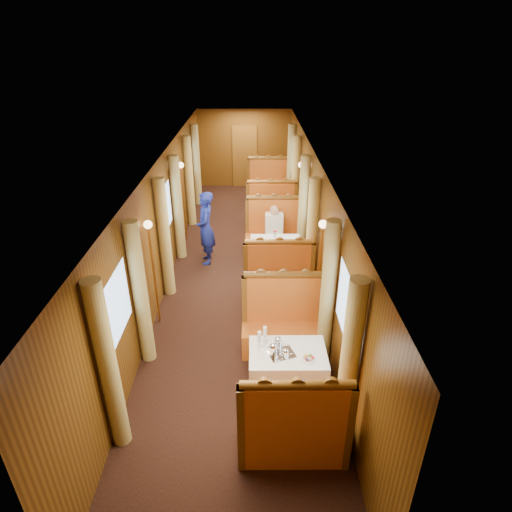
{
  "coord_description": "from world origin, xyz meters",
  "views": [
    {
      "loc": [
        0.29,
        -8.04,
        4.57
      ],
      "look_at": [
        0.33,
        -1.25,
        1.05
      ],
      "focal_mm": 30.0,
      "sensor_mm": 36.0,
      "label": 1
    }
  ],
  "objects_px": {
    "banquette_mid_aft": "(273,235)",
    "teapot_right": "(286,355)",
    "fruit_plate": "(309,358)",
    "rose_vase_mid": "(275,234)",
    "table_mid": "(275,257)",
    "banquette_far_aft": "(269,187)",
    "teapot_back": "(278,344)",
    "steward": "(206,228)",
    "table_far": "(270,200)",
    "banquette_near_fwd": "(293,430)",
    "rose_vase_far": "(270,182)",
    "banquette_mid_fwd": "(278,279)",
    "tea_tray": "(281,354)",
    "teapot_left": "(273,351)",
    "table_near": "(287,373)",
    "banquette_far_fwd": "(271,212)",
    "banquette_near_aft": "(283,326)",
    "passenger": "(274,226)"
  },
  "relations": [
    {
      "from": "passenger",
      "to": "banquette_far_fwd",
      "type": "bearing_deg",
      "value": 90.0
    },
    {
      "from": "tea_tray",
      "to": "teapot_left",
      "type": "distance_m",
      "value": 0.13
    },
    {
      "from": "banquette_near_aft",
      "to": "steward",
      "type": "xyz_separation_m",
      "value": [
        -1.51,
        3.0,
        0.4
      ]
    },
    {
      "from": "table_near",
      "to": "fruit_plate",
      "type": "bearing_deg",
      "value": -30.03
    },
    {
      "from": "banquette_mid_fwd",
      "to": "rose_vase_far",
      "type": "distance_m",
      "value": 4.51
    },
    {
      "from": "fruit_plate",
      "to": "rose_vase_mid",
      "type": "bearing_deg",
      "value": 94.45
    },
    {
      "from": "fruit_plate",
      "to": "rose_vase_far",
      "type": "xyz_separation_m",
      "value": [
        -0.27,
        7.12,
        0.16
      ]
    },
    {
      "from": "teapot_left",
      "to": "rose_vase_far",
      "type": "xyz_separation_m",
      "value": [
        0.2,
        7.03,
        0.1
      ]
    },
    {
      "from": "teapot_back",
      "to": "fruit_plate",
      "type": "bearing_deg",
      "value": -56.91
    },
    {
      "from": "banquette_far_fwd",
      "to": "fruit_plate",
      "type": "distance_m",
      "value": 6.15
    },
    {
      "from": "table_near",
      "to": "banquette_far_fwd",
      "type": "height_order",
      "value": "banquette_far_fwd"
    },
    {
      "from": "teapot_right",
      "to": "teapot_back",
      "type": "distance_m",
      "value": 0.24
    },
    {
      "from": "teapot_back",
      "to": "banquette_mid_aft",
      "type": "bearing_deg",
      "value": 63.34
    },
    {
      "from": "banquette_mid_fwd",
      "to": "teapot_right",
      "type": "relative_size",
      "value": 9.1
    },
    {
      "from": "tea_tray",
      "to": "steward",
      "type": "relative_size",
      "value": 0.21
    },
    {
      "from": "banquette_near_fwd",
      "to": "teapot_right",
      "type": "bearing_deg",
      "value": 92.77
    },
    {
      "from": "banquette_far_fwd",
      "to": "fruit_plate",
      "type": "height_order",
      "value": "banquette_far_fwd"
    },
    {
      "from": "banquette_near_fwd",
      "to": "teapot_right",
      "type": "height_order",
      "value": "banquette_near_fwd"
    },
    {
      "from": "banquette_near_aft",
      "to": "banquette_mid_fwd",
      "type": "bearing_deg",
      "value": 90.0
    },
    {
      "from": "tea_tray",
      "to": "teapot_right",
      "type": "relative_size",
      "value": 2.31
    },
    {
      "from": "table_near",
      "to": "table_mid",
      "type": "relative_size",
      "value": 1.0
    },
    {
      "from": "table_mid",
      "to": "fruit_plate",
      "type": "relative_size",
      "value": 5.17
    },
    {
      "from": "banquette_near_aft",
      "to": "steward",
      "type": "distance_m",
      "value": 3.38
    },
    {
      "from": "table_near",
      "to": "banquette_mid_fwd",
      "type": "relative_size",
      "value": 0.78
    },
    {
      "from": "banquette_mid_aft",
      "to": "rose_vase_far",
      "type": "distance_m",
      "value": 2.51
    },
    {
      "from": "banquette_mid_aft",
      "to": "teapot_back",
      "type": "xyz_separation_m",
      "value": [
        -0.13,
        -4.42,
        0.39
      ]
    },
    {
      "from": "table_near",
      "to": "banquette_mid_fwd",
      "type": "height_order",
      "value": "banquette_mid_fwd"
    },
    {
      "from": "banquette_far_fwd",
      "to": "banquette_far_aft",
      "type": "xyz_separation_m",
      "value": [
        0.0,
        2.03,
        0.0
      ]
    },
    {
      "from": "teapot_right",
      "to": "fruit_plate",
      "type": "relative_size",
      "value": 0.73
    },
    {
      "from": "steward",
      "to": "table_far",
      "type": "bearing_deg",
      "value": 146.98
    },
    {
      "from": "banquette_near_aft",
      "to": "rose_vase_mid",
      "type": "bearing_deg",
      "value": 90.47
    },
    {
      "from": "table_mid",
      "to": "banquette_far_aft",
      "type": "xyz_separation_m",
      "value": [
        0.0,
        4.51,
        0.05
      ]
    },
    {
      "from": "table_near",
      "to": "banquette_far_fwd",
      "type": "distance_m",
      "value": 5.99
    },
    {
      "from": "banquette_mid_aft",
      "to": "tea_tray",
      "type": "distance_m",
      "value": 4.58
    },
    {
      "from": "banquette_near_aft",
      "to": "banquette_far_fwd",
      "type": "height_order",
      "value": "same"
    },
    {
      "from": "banquette_near_aft",
      "to": "banquette_mid_fwd",
      "type": "height_order",
      "value": "same"
    },
    {
      "from": "banquette_near_fwd",
      "to": "passenger",
      "type": "distance_m",
      "value": 5.34
    },
    {
      "from": "teapot_right",
      "to": "steward",
      "type": "relative_size",
      "value": 0.09
    },
    {
      "from": "rose_vase_mid",
      "to": "rose_vase_far",
      "type": "relative_size",
      "value": 1.0
    },
    {
      "from": "banquette_near_aft",
      "to": "table_far",
      "type": "distance_m",
      "value": 5.99
    },
    {
      "from": "banquette_far_aft",
      "to": "rose_vase_far",
      "type": "height_order",
      "value": "banquette_far_aft"
    },
    {
      "from": "table_mid",
      "to": "teapot_right",
      "type": "relative_size",
      "value": 7.13
    },
    {
      "from": "table_far",
      "to": "passenger",
      "type": "xyz_separation_m",
      "value": [
        -0.0,
        -2.68,
        0.37
      ]
    },
    {
      "from": "banquette_near_fwd",
      "to": "rose_vase_mid",
      "type": "bearing_deg",
      "value": 90.26
    },
    {
      "from": "teapot_left",
      "to": "fruit_plate",
      "type": "bearing_deg",
      "value": 4.95
    },
    {
      "from": "banquette_mid_aft",
      "to": "teapot_right",
      "type": "xyz_separation_m",
      "value": [
        -0.04,
        -4.64,
        0.39
      ]
    },
    {
      "from": "tea_tray",
      "to": "banquette_mid_fwd",
      "type": "bearing_deg",
      "value": 87.95
    },
    {
      "from": "teapot_left",
      "to": "fruit_plate",
      "type": "relative_size",
      "value": 0.92
    },
    {
      "from": "banquette_far_aft",
      "to": "teapot_right",
      "type": "xyz_separation_m",
      "value": [
        -0.04,
        -8.14,
        0.39
      ]
    },
    {
      "from": "rose_vase_mid",
      "to": "steward",
      "type": "relative_size",
      "value": 0.22
    }
  ]
}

